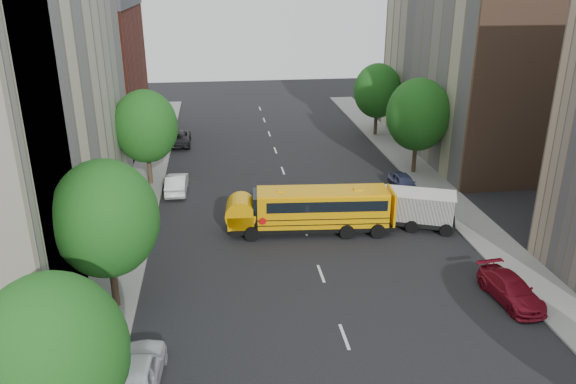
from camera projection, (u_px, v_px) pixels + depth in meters
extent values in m
plane|color=black|center=(315.00, 257.00, 33.78)|extent=(120.00, 120.00, 0.00)
cube|color=slate|center=(130.00, 232.00, 36.99)|extent=(3.00, 80.00, 0.12)
cube|color=slate|center=(462.00, 214.00, 39.76)|extent=(3.00, 80.00, 0.12)
cube|color=silver|center=(292.00, 196.00, 43.01)|extent=(0.15, 64.00, 0.01)
cube|color=beige|center=(4.00, 80.00, 33.51)|extent=(10.00, 26.00, 20.00)
cube|color=maroon|center=(86.00, 76.00, 55.10)|extent=(10.00, 15.00, 13.00)
cube|color=tan|center=(473.00, 55.00, 51.13)|extent=(10.00, 22.00, 18.00)
cube|color=brown|center=(538.00, 75.00, 40.98)|extent=(10.10, 0.30, 18.00)
ellipsoid|color=#175516|center=(53.00, 355.00, 17.84)|extent=(4.80, 4.80, 5.52)
cylinder|color=#38281C|center=(114.00, 282.00, 28.24)|extent=(0.36, 0.36, 2.88)
ellipsoid|color=#175516|center=(106.00, 219.00, 26.96)|extent=(5.12, 5.12, 5.89)
cylinder|color=#38281C|center=(150.00, 168.00, 44.87)|extent=(0.36, 0.36, 2.81)
ellipsoid|color=#175516|center=(146.00, 126.00, 43.62)|extent=(4.99, 4.99, 5.74)
cylinder|color=#38281C|center=(414.00, 156.00, 47.49)|extent=(0.36, 0.36, 2.95)
ellipsoid|color=#175516|center=(418.00, 115.00, 46.18)|extent=(5.25, 5.25, 6.04)
cylinder|color=#38281C|center=(376.00, 123.00, 58.61)|extent=(0.36, 0.36, 2.74)
ellipsoid|color=#175516|center=(377.00, 91.00, 57.39)|extent=(4.86, 4.86, 5.59)
cube|color=black|center=(311.00, 224.00, 37.00)|extent=(10.67, 3.18, 0.28)
cube|color=#E99E04|center=(321.00, 207.00, 36.59)|extent=(8.61, 2.98, 2.16)
cube|color=#E99E04|center=(245.00, 218.00, 36.58)|extent=(1.85, 2.28, 0.94)
cube|color=black|center=(260.00, 201.00, 36.21)|extent=(0.63, 2.19, 1.13)
cube|color=#E99E04|center=(322.00, 191.00, 36.19)|extent=(8.59, 2.79, 0.13)
cube|color=black|center=(325.00, 200.00, 36.43)|extent=(7.86, 2.98, 0.70)
cube|color=black|center=(321.00, 217.00, 36.86)|extent=(8.61, 3.03, 0.06)
cube|color=black|center=(321.00, 212.00, 36.73)|extent=(8.61, 3.03, 0.06)
cube|color=#E99E04|center=(386.00, 205.00, 36.81)|extent=(0.32, 2.35, 2.16)
cube|color=#E99E04|center=(283.00, 191.00, 36.02)|extent=(0.60, 0.60, 0.09)
cube|color=#E99E04|center=(355.00, 189.00, 36.26)|extent=(0.60, 0.60, 0.09)
cylinder|color=#E99E04|center=(245.00, 211.00, 36.40)|extent=(2.13, 2.30, 1.97)
cylinder|color=red|center=(266.00, 221.00, 35.34)|extent=(0.47, 0.07, 0.47)
cylinder|color=black|center=(256.00, 234.00, 35.74)|extent=(0.96, 0.35, 0.94)
cylinder|color=black|center=(256.00, 219.00, 37.92)|extent=(0.96, 0.35, 0.94)
cylinder|color=black|center=(345.00, 232.00, 36.03)|extent=(0.96, 0.35, 0.94)
cylinder|color=black|center=(340.00, 217.00, 38.21)|extent=(0.96, 0.35, 0.94)
cylinder|color=black|center=(374.00, 231.00, 36.13)|extent=(0.96, 0.35, 0.94)
cylinder|color=black|center=(367.00, 216.00, 38.31)|extent=(0.96, 0.35, 0.94)
cube|color=black|center=(410.00, 219.00, 37.76)|extent=(6.20, 4.00, 0.29)
cube|color=white|center=(418.00, 206.00, 37.27)|extent=(4.89, 3.40, 1.77)
cube|color=white|center=(378.00, 206.00, 37.99)|extent=(1.97, 2.24, 1.18)
cube|color=silver|center=(419.00, 193.00, 36.93)|extent=(5.10, 3.57, 0.12)
cylinder|color=black|center=(376.00, 223.00, 37.40)|extent=(0.86, 0.53, 0.82)
cylinder|color=black|center=(379.00, 212.00, 39.17)|extent=(0.86, 0.53, 0.82)
cylinder|color=black|center=(412.00, 227.00, 36.86)|extent=(0.86, 0.53, 0.82)
cylinder|color=black|center=(413.00, 215.00, 38.63)|extent=(0.86, 0.53, 0.82)
cylinder|color=black|center=(446.00, 230.00, 36.36)|extent=(0.86, 0.53, 0.82)
cylinder|color=black|center=(445.00, 218.00, 38.13)|extent=(0.86, 0.53, 0.82)
imported|color=silver|center=(138.00, 373.00, 22.81)|extent=(2.20, 4.81, 1.60)
imported|color=silver|center=(177.00, 183.00, 43.57)|extent=(1.62, 4.43, 1.45)
imported|color=black|center=(178.00, 137.00, 55.72)|extent=(2.51, 5.33, 1.47)
imported|color=maroon|center=(511.00, 289.00, 29.11)|extent=(2.27, 4.65, 1.30)
imported|color=#303454|center=(404.00, 183.00, 43.87)|extent=(1.72, 3.95, 1.33)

